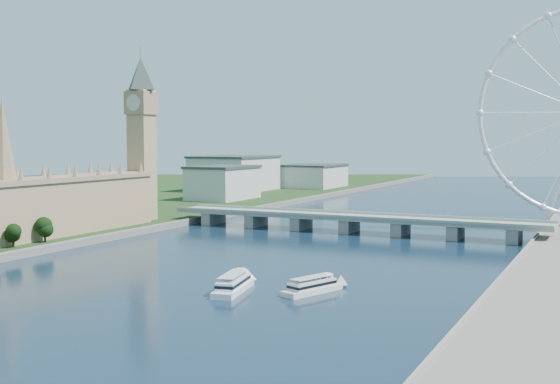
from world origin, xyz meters
The scene contains 6 objects.
parliament_range centered at (-128.00, 170.00, 18.48)m, with size 24.00×200.00×70.00m.
big_ben centered at (-128.00, 278.00, 66.57)m, with size 20.02×20.02×110.00m.
westminster_bridge centered at (0.00, 300.00, 6.63)m, with size 220.00×22.00×9.50m.
city_skyline centered at (39.22, 560.08, 16.96)m, with size 505.00×280.00×32.00m.
tour_boat_near centered at (18.06, 134.94, 0.00)m, with size 7.81×30.53×6.75m, color white, non-canonical shape.
tour_boat_far centered at (43.48, 145.10, 0.00)m, with size 6.97×27.42×6.04m, color beige, non-canonical shape.
Camera 1 is at (137.51, -74.00, 52.72)m, focal length 45.00 mm.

